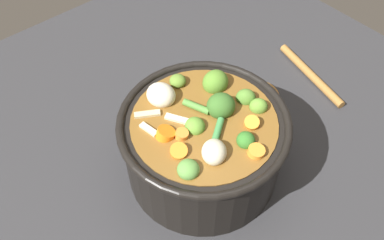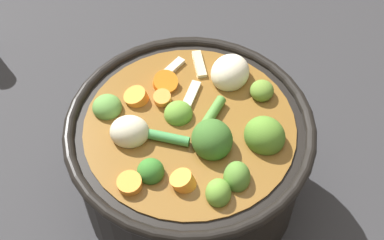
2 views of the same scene
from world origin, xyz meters
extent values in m
plane|color=#2D2D30|center=(0.00, 0.00, 0.00)|extent=(1.10, 1.10, 0.00)
cylinder|color=black|center=(0.00, 0.00, 0.06)|extent=(0.25, 0.25, 0.12)
torus|color=black|center=(0.00, 0.00, 0.12)|extent=(0.26, 0.26, 0.01)
cylinder|color=brown|center=(0.00, 0.00, 0.07)|extent=(0.22, 0.22, 0.12)
ellipsoid|color=#337327|center=(0.07, 0.02, 0.13)|extent=(0.04, 0.04, 0.02)
ellipsoid|color=#386727|center=(0.00, 0.03, 0.14)|extent=(0.05, 0.06, 0.04)
ellipsoid|color=#52812F|center=(0.01, 0.08, 0.13)|extent=(0.04, 0.04, 0.03)
ellipsoid|color=#609333|center=(0.00, -0.02, 0.13)|extent=(0.04, 0.04, 0.03)
ellipsoid|color=#629433|center=(0.03, 0.08, 0.13)|extent=(0.04, 0.04, 0.03)
ellipsoid|color=#5B9341|center=(0.05, -0.07, 0.13)|extent=(0.04, 0.04, 0.02)
ellipsoid|color=#54842B|center=(-0.04, 0.06, 0.13)|extent=(0.04, 0.05, 0.04)
ellipsoid|color=olive|center=(-0.09, 0.02, 0.13)|extent=(0.04, 0.04, 0.02)
cylinder|color=orange|center=(-0.02, -0.06, 0.13)|extent=(0.03, 0.04, 0.02)
cylinder|color=orange|center=(0.05, 0.05, 0.13)|extent=(0.03, 0.03, 0.02)
cylinder|color=orange|center=(0.02, -0.06, 0.13)|extent=(0.04, 0.04, 0.02)
cylinder|color=orange|center=(0.09, 0.02, 0.13)|extent=(0.03, 0.03, 0.02)
cylinder|color=orange|center=(0.00, -0.04, 0.13)|extent=(0.03, 0.03, 0.02)
ellipsoid|color=beige|center=(0.05, -0.03, 0.13)|extent=(0.05, 0.05, 0.03)
ellipsoid|color=beige|center=(-0.08, -0.02, 0.13)|extent=(0.06, 0.05, 0.04)
cylinder|color=#3F8946|center=(0.03, 0.00, 0.13)|extent=(0.03, 0.04, 0.01)
cylinder|color=#4F8836|center=(-0.03, 0.01, 0.13)|extent=(0.04, 0.03, 0.01)
cube|color=beige|center=(-0.03, -0.03, 0.13)|extent=(0.04, 0.03, 0.01)
cube|color=beige|center=(-0.06, -0.06, 0.13)|extent=(0.03, 0.04, 0.01)
cube|color=beige|center=(-0.04, -0.07, 0.13)|extent=(0.03, 0.01, 0.01)
ellipsoid|color=olive|center=(-0.05, 0.21, 0.01)|extent=(0.08, 0.06, 0.02)
cylinder|color=olive|center=(-0.02, 0.32, 0.01)|extent=(0.19, 0.06, 0.02)
camera|label=1|loc=(0.28, -0.26, 0.59)|focal=38.10mm
camera|label=2|loc=(0.22, 0.25, 0.57)|focal=50.22mm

